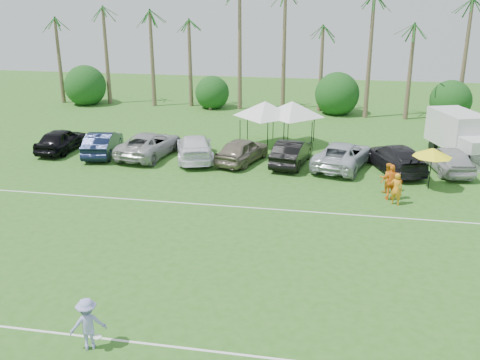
# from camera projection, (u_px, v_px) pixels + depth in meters

# --- Properties ---
(field_lines) EXTENTS (80.00, 12.10, 0.01)m
(field_lines) POSITION_uv_depth(u_px,v_px,m) (183.00, 257.00, 22.82)
(field_lines) COLOR white
(field_lines) RESTS_ON ground
(palm_tree_0) EXTENTS (2.40, 2.40, 8.90)m
(palm_tree_0) POSITION_uv_depth(u_px,v_px,m) (49.00, 28.00, 51.98)
(palm_tree_0) COLOR brown
(palm_tree_0) RESTS_ON ground
(palm_tree_1) EXTENTS (2.40, 2.40, 9.90)m
(palm_tree_1) POSITION_uv_depth(u_px,v_px,m) (96.00, 19.00, 50.83)
(palm_tree_1) COLOR brown
(palm_tree_1) RESTS_ON ground
(palm_tree_2) EXTENTS (2.40, 2.40, 10.90)m
(palm_tree_2) POSITION_uv_depth(u_px,v_px,m) (146.00, 10.00, 49.69)
(palm_tree_2) COLOR brown
(palm_tree_2) RESTS_ON ground
(palm_tree_3) EXTENTS (2.40, 2.40, 11.90)m
(palm_tree_3) POSITION_uv_depth(u_px,v_px,m) (187.00, 0.00, 48.72)
(palm_tree_3) COLOR brown
(palm_tree_3) RESTS_ON ground
(palm_tree_4) EXTENTS (2.40, 2.40, 8.90)m
(palm_tree_4) POSITION_uv_depth(u_px,v_px,m) (230.00, 30.00, 48.88)
(palm_tree_4) COLOR brown
(palm_tree_4) RESTS_ON ground
(palm_tree_5) EXTENTS (2.40, 2.40, 9.90)m
(palm_tree_5) POSITION_uv_depth(u_px,v_px,m) (274.00, 20.00, 47.91)
(palm_tree_5) COLOR brown
(palm_tree_5) RESTS_ON ground
(palm_tree_6) EXTENTS (2.40, 2.40, 10.90)m
(palm_tree_6) POSITION_uv_depth(u_px,v_px,m) (319.00, 11.00, 46.94)
(palm_tree_6) COLOR brown
(palm_tree_6) RESTS_ON ground
(palm_tree_7) EXTENTS (2.40, 2.40, 11.90)m
(palm_tree_7) POSITION_uv_depth(u_px,v_px,m) (366.00, 1.00, 45.97)
(palm_tree_7) COLOR brown
(palm_tree_7) RESTS_ON ground
(palm_tree_8) EXTENTS (2.40, 2.40, 8.90)m
(palm_tree_8) POSITION_uv_depth(u_px,v_px,m) (423.00, 32.00, 45.96)
(palm_tree_8) COLOR brown
(palm_tree_8) RESTS_ON ground
(bush_tree_0) EXTENTS (4.00, 4.00, 4.00)m
(bush_tree_0) POSITION_uv_depth(u_px,v_px,m) (88.00, 86.00, 54.27)
(bush_tree_0) COLOR brown
(bush_tree_0) RESTS_ON ground
(bush_tree_1) EXTENTS (4.00, 4.00, 4.00)m
(bush_tree_1) POSITION_uv_depth(u_px,v_px,m) (212.00, 90.00, 52.03)
(bush_tree_1) COLOR brown
(bush_tree_1) RESTS_ON ground
(bush_tree_2) EXTENTS (4.00, 4.00, 4.00)m
(bush_tree_2) POSITION_uv_depth(u_px,v_px,m) (337.00, 93.00, 49.97)
(bush_tree_2) COLOR brown
(bush_tree_2) RESTS_ON ground
(bush_tree_3) EXTENTS (4.00, 4.00, 4.00)m
(bush_tree_3) POSITION_uv_depth(u_px,v_px,m) (449.00, 97.00, 48.25)
(bush_tree_3) COLOR brown
(bush_tree_3) RESTS_ON ground
(sideline_player_a) EXTENTS (0.76, 0.65, 1.76)m
(sideline_player_a) POSITION_uv_depth(u_px,v_px,m) (396.00, 189.00, 28.22)
(sideline_player_a) COLOR orange
(sideline_player_a) RESTS_ON ground
(sideline_player_b) EXTENTS (0.97, 0.83, 1.73)m
(sideline_player_b) POSITION_uv_depth(u_px,v_px,m) (387.00, 178.00, 29.98)
(sideline_player_b) COLOR orange
(sideline_player_b) RESTS_ON ground
(sideline_player_c) EXTENTS (1.24, 0.70, 2.00)m
(sideline_player_c) POSITION_uv_depth(u_px,v_px,m) (392.00, 182.00, 28.84)
(sideline_player_c) COLOR orange
(sideline_player_c) RESTS_ON ground
(box_truck) EXTENTS (4.05, 6.38, 3.08)m
(box_truck) POSITION_uv_depth(u_px,v_px,m) (462.00, 135.00, 35.88)
(box_truck) COLOR silver
(box_truck) RESTS_ON ground
(canopy_tent_left) EXTENTS (4.78, 4.78, 3.87)m
(canopy_tent_left) POSITION_uv_depth(u_px,v_px,m) (265.00, 101.00, 38.40)
(canopy_tent_left) COLOR black
(canopy_tent_left) RESTS_ON ground
(canopy_tent_right) EXTENTS (4.77, 4.77, 3.86)m
(canopy_tent_right) POSITION_uv_depth(u_px,v_px,m) (292.00, 101.00, 38.44)
(canopy_tent_right) COLOR black
(canopy_tent_right) RESTS_ON ground
(market_umbrella) EXTENTS (2.21, 2.21, 2.46)m
(market_umbrella) POSITION_uv_depth(u_px,v_px,m) (433.00, 152.00, 29.99)
(market_umbrella) COLOR black
(market_umbrella) RESTS_ON ground
(frisbee_player) EXTENTS (1.31, 1.11, 1.75)m
(frisbee_player) POSITION_uv_depth(u_px,v_px,m) (88.00, 324.00, 16.68)
(frisbee_player) COLOR #9B9BDB
(frisbee_player) RESTS_ON ground
(parked_car_0) EXTENTS (2.06, 4.92, 1.67)m
(parked_car_0) POSITION_uv_depth(u_px,v_px,m) (61.00, 140.00, 37.83)
(parked_car_0) COLOR black
(parked_car_0) RESTS_ON ground
(parked_car_1) EXTENTS (2.62, 5.29, 1.67)m
(parked_car_1) POSITION_uv_depth(u_px,v_px,m) (103.00, 143.00, 36.97)
(parked_car_1) COLOR black
(parked_car_1) RESTS_ON ground
(parked_car_2) EXTENTS (3.50, 6.30, 1.67)m
(parked_car_2) POSITION_uv_depth(u_px,v_px,m) (150.00, 144.00, 36.74)
(parked_car_2) COLOR #A0A0A0
(parked_car_2) RESTS_ON ground
(parked_car_3) EXTENTS (3.94, 6.17, 1.67)m
(parked_car_3) POSITION_uv_depth(u_px,v_px,m) (195.00, 147.00, 35.98)
(parked_car_3) COLOR white
(parked_car_3) RESTS_ON ground
(parked_car_4) EXTENTS (3.32, 5.25, 1.67)m
(parked_car_4) POSITION_uv_depth(u_px,v_px,m) (242.00, 150.00, 35.33)
(parked_car_4) COLOR #796E5C
(parked_car_4) RESTS_ON ground
(parked_car_5) EXTENTS (2.52, 5.27, 1.67)m
(parked_car_5) POSITION_uv_depth(u_px,v_px,m) (292.00, 152.00, 34.88)
(parked_car_5) COLOR black
(parked_car_5) RESTS_ON ground
(parked_car_6) EXTENTS (4.26, 6.51, 1.67)m
(parked_car_6) POSITION_uv_depth(u_px,v_px,m) (343.00, 155.00, 34.34)
(parked_car_6) COLOR #B8BCC5
(parked_car_6) RESTS_ON ground
(parked_car_7) EXTENTS (4.13, 6.19, 1.67)m
(parked_car_7) POSITION_uv_depth(u_px,v_px,m) (395.00, 158.00, 33.72)
(parked_car_7) COLOR black
(parked_car_7) RESTS_ON ground
(parked_car_8) EXTENTS (2.79, 5.16, 1.67)m
(parked_car_8) POSITION_uv_depth(u_px,v_px,m) (449.00, 159.00, 33.43)
(parked_car_8) COLOR #B5B5B6
(parked_car_8) RESTS_ON ground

